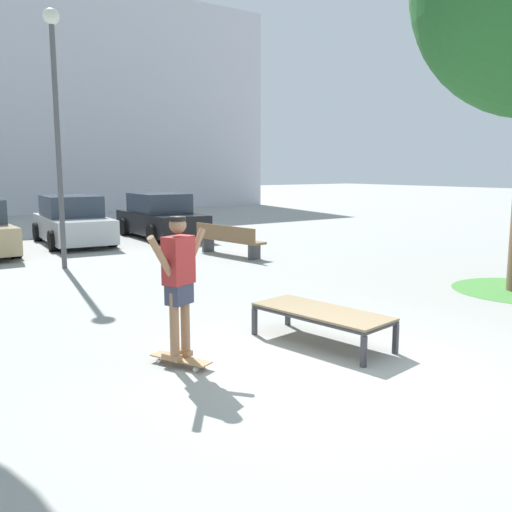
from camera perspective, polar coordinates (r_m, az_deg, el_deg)
The scene contains 8 objects.
ground_plane at distance 6.73m, azimuth 8.01°, elevation -11.36°, with size 120.00×120.00×0.00m, color #999993.
skate_box at distance 7.50m, azimuth 6.73°, elevation -5.88°, with size 1.05×1.99×0.46m.
skateboard at distance 6.80m, azimuth -7.72°, elevation -10.45°, with size 0.49×0.82×0.09m.
skater at distance 6.54m, azimuth -7.92°, elevation -2.19°, with size 0.95×0.46×1.69m.
car_silver at distance 18.27m, azimuth -18.29°, elevation 3.35°, with size 2.20×4.34×1.50m.
car_black at distance 19.26m, azimuth -9.75°, elevation 3.93°, with size 2.08×4.28×1.50m.
park_bench at distance 15.00m, azimuth -2.83°, elevation 1.73°, with size 0.75×2.44×0.83m.
light_post at distance 13.80m, azimuth -19.83°, elevation 14.66°, with size 0.36×0.36×5.83m.
Camera 1 is at (-4.39, -4.54, 2.32)m, focal length 39.06 mm.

